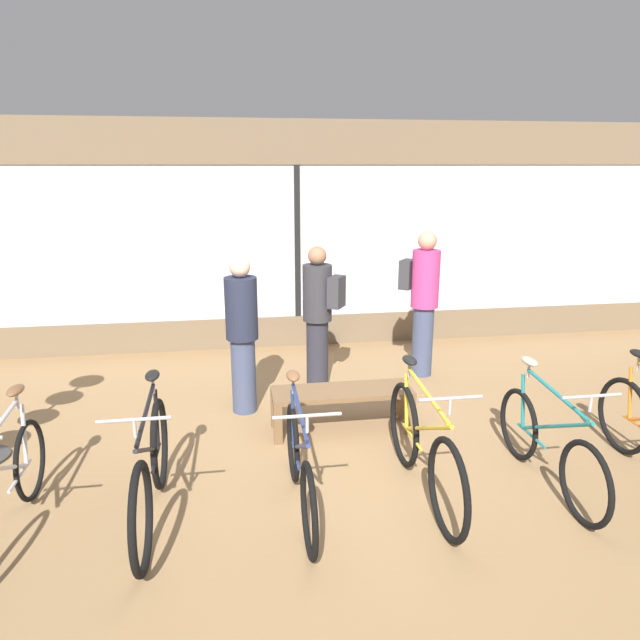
{
  "coord_description": "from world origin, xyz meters",
  "views": [
    {
      "loc": [
        -0.93,
        -4.36,
        2.6
      ],
      "look_at": [
        0.0,
        1.61,
        0.95
      ],
      "focal_mm": 32.0,
      "sensor_mm": 36.0,
      "label": 1
    }
  ],
  "objects_px": {
    "bicycle_left": "(151,472)",
    "bicycle_right": "(548,445)",
    "bicycle_center_right": "(423,449)",
    "bicycle_far_left": "(6,488)",
    "customer_mid_floor": "(319,313)",
    "customer_by_window": "(423,299)",
    "display_bench": "(342,397)",
    "bicycle_center_left": "(300,466)",
    "customer_near_rack": "(242,333)"
  },
  "relations": [
    {
      "from": "bicycle_right",
      "to": "bicycle_center_right",
      "type": "bearing_deg",
      "value": 178.57
    },
    {
      "from": "bicycle_far_left",
      "to": "bicycle_left",
      "type": "relative_size",
      "value": 0.94
    },
    {
      "from": "bicycle_far_left",
      "to": "display_bench",
      "type": "relative_size",
      "value": 1.2
    },
    {
      "from": "bicycle_center_left",
      "to": "customer_by_window",
      "type": "bearing_deg",
      "value": 55.39
    },
    {
      "from": "bicycle_left",
      "to": "bicycle_center_right",
      "type": "bearing_deg",
      "value": 0.6
    },
    {
      "from": "bicycle_right",
      "to": "customer_by_window",
      "type": "xyz_separation_m",
      "value": [
        -0.19,
        2.68,
        0.62
      ]
    },
    {
      "from": "bicycle_right",
      "to": "customer_mid_floor",
      "type": "bearing_deg",
      "value": 121.76
    },
    {
      "from": "bicycle_center_left",
      "to": "customer_by_window",
      "type": "distance_m",
      "value": 3.36
    },
    {
      "from": "bicycle_far_left",
      "to": "bicycle_right",
      "type": "height_order",
      "value": "bicycle_right"
    },
    {
      "from": "bicycle_far_left",
      "to": "bicycle_center_left",
      "type": "bearing_deg",
      "value": -0.56
    },
    {
      "from": "bicycle_left",
      "to": "bicycle_right",
      "type": "distance_m",
      "value": 3.17
    },
    {
      "from": "display_bench",
      "to": "customer_near_rack",
      "type": "height_order",
      "value": "customer_near_rack"
    },
    {
      "from": "bicycle_far_left",
      "to": "display_bench",
      "type": "xyz_separation_m",
      "value": [
        2.69,
        1.28,
        -0.01
      ]
    },
    {
      "from": "bicycle_left",
      "to": "bicycle_center_right",
      "type": "height_order",
      "value": "bicycle_center_right"
    },
    {
      "from": "bicycle_center_left",
      "to": "bicycle_right",
      "type": "height_order",
      "value": "bicycle_center_left"
    },
    {
      "from": "display_bench",
      "to": "customer_mid_floor",
      "type": "xyz_separation_m",
      "value": [
        -0.05,
        1.21,
        0.56
      ]
    },
    {
      "from": "bicycle_far_left",
      "to": "customer_by_window",
      "type": "xyz_separation_m",
      "value": [
        3.98,
        2.7,
        0.62
      ]
    },
    {
      "from": "bicycle_right",
      "to": "customer_mid_floor",
      "type": "height_order",
      "value": "customer_mid_floor"
    },
    {
      "from": "customer_near_rack",
      "to": "customer_mid_floor",
      "type": "bearing_deg",
      "value": 32.55
    },
    {
      "from": "bicycle_far_left",
      "to": "display_bench",
      "type": "bearing_deg",
      "value": 25.51
    },
    {
      "from": "customer_by_window",
      "to": "bicycle_right",
      "type": "bearing_deg",
      "value": -86.02
    },
    {
      "from": "customer_near_rack",
      "to": "customer_mid_floor",
      "type": "xyz_separation_m",
      "value": [
        0.91,
        0.58,
        0.03
      ]
    },
    {
      "from": "bicycle_left",
      "to": "customer_near_rack",
      "type": "relative_size",
      "value": 1.05
    },
    {
      "from": "bicycle_center_left",
      "to": "customer_near_rack",
      "type": "bearing_deg",
      "value": 100.91
    },
    {
      "from": "bicycle_far_left",
      "to": "customer_near_rack",
      "type": "bearing_deg",
      "value": 47.78
    },
    {
      "from": "bicycle_left",
      "to": "customer_near_rack",
      "type": "distance_m",
      "value": 2.08
    },
    {
      "from": "bicycle_left",
      "to": "bicycle_center_left",
      "type": "distance_m",
      "value": 1.1
    },
    {
      "from": "customer_by_window",
      "to": "bicycle_center_left",
      "type": "bearing_deg",
      "value": -124.61
    },
    {
      "from": "display_bench",
      "to": "customer_near_rack",
      "type": "xyz_separation_m",
      "value": [
        -0.96,
        0.63,
        0.53
      ]
    },
    {
      "from": "bicycle_left",
      "to": "bicycle_right",
      "type": "bearing_deg",
      "value": -0.08
    },
    {
      "from": "display_bench",
      "to": "customer_mid_floor",
      "type": "bearing_deg",
      "value": 92.37
    },
    {
      "from": "customer_by_window",
      "to": "customer_mid_floor",
      "type": "bearing_deg",
      "value": -171.03
    },
    {
      "from": "bicycle_right",
      "to": "customer_by_window",
      "type": "height_order",
      "value": "customer_by_window"
    },
    {
      "from": "customer_by_window",
      "to": "customer_mid_floor",
      "type": "distance_m",
      "value": 1.36
    },
    {
      "from": "display_bench",
      "to": "customer_near_rack",
      "type": "relative_size",
      "value": 0.83
    },
    {
      "from": "bicycle_left",
      "to": "customer_near_rack",
      "type": "height_order",
      "value": "customer_near_rack"
    },
    {
      "from": "bicycle_center_left",
      "to": "bicycle_left",
      "type": "bearing_deg",
      "value": 177.83
    },
    {
      "from": "bicycle_left",
      "to": "bicycle_center_right",
      "type": "distance_m",
      "value": 2.1
    },
    {
      "from": "customer_mid_floor",
      "to": "bicycle_right",
      "type": "bearing_deg",
      "value": -58.24
    },
    {
      "from": "bicycle_left",
      "to": "customer_mid_floor",
      "type": "xyz_separation_m",
      "value": [
        1.64,
        2.47,
        0.51
      ]
    },
    {
      "from": "bicycle_left",
      "to": "customer_mid_floor",
      "type": "relative_size",
      "value": 1.05
    },
    {
      "from": "bicycle_center_right",
      "to": "customer_by_window",
      "type": "distance_m",
      "value": 2.86
    },
    {
      "from": "bicycle_left",
      "to": "bicycle_center_left",
      "type": "bearing_deg",
      "value": -2.17
    },
    {
      "from": "bicycle_far_left",
      "to": "customer_by_window",
      "type": "height_order",
      "value": "customer_by_window"
    },
    {
      "from": "customer_near_rack",
      "to": "customer_mid_floor",
      "type": "relative_size",
      "value": 1.0
    },
    {
      "from": "bicycle_far_left",
      "to": "bicycle_right",
      "type": "distance_m",
      "value": 4.17
    },
    {
      "from": "bicycle_center_left",
      "to": "display_bench",
      "type": "bearing_deg",
      "value": 65.87
    },
    {
      "from": "bicycle_right",
      "to": "display_bench",
      "type": "distance_m",
      "value": 1.95
    },
    {
      "from": "bicycle_far_left",
      "to": "bicycle_left",
      "type": "xyz_separation_m",
      "value": [
        1.0,
        0.02,
        0.03
      ]
    },
    {
      "from": "bicycle_center_right",
      "to": "display_bench",
      "type": "distance_m",
      "value": 1.31
    }
  ]
}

